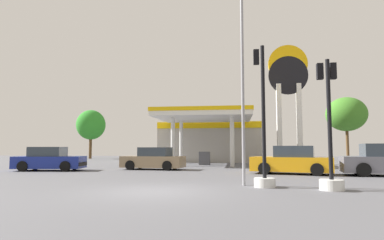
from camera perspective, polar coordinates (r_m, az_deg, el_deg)
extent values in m
plane|color=#56565B|center=(11.07, -6.61, -12.28)|extent=(90.00, 90.00, 0.00)
cube|color=#ADA89E|center=(34.60, 3.33, -3.96)|extent=(10.11, 6.38, 3.97)
cube|color=#EAB70C|center=(31.44, 2.87, -0.88)|extent=(10.11, 0.12, 0.60)
cube|color=white|center=(27.63, 2.19, 0.53)|extent=(7.77, 7.25, 0.35)
cube|color=#EAB70C|center=(27.66, 2.19, 1.20)|extent=(7.87, 7.35, 0.30)
cylinder|color=silver|center=(25.87, -3.37, -3.77)|extent=(0.32, 0.32, 3.86)
cylinder|color=silver|center=(25.39, 7.03, -3.72)|extent=(0.32, 0.32, 3.86)
cylinder|color=silver|center=(29.79, -1.90, -3.92)|extent=(0.32, 0.32, 3.86)
cylinder|color=silver|center=(29.38, 7.12, -3.87)|extent=(0.32, 0.32, 3.86)
cube|color=#4C4C51|center=(27.52, 2.21, -6.72)|extent=(0.90, 0.60, 1.10)
cube|color=white|center=(29.80, 15.03, -0.63)|extent=(0.40, 0.56, 7.11)
cube|color=white|center=(30.08, 18.30, -0.59)|extent=(0.40, 0.56, 7.11)
cylinder|color=black|center=(30.54, 16.47, 7.51)|extent=(3.44, 0.22, 3.44)
cylinder|color=#F2B20C|center=(30.80, 16.42, 9.39)|extent=(3.44, 0.22, 3.44)
cube|color=white|center=(30.71, 16.43, 8.43)|extent=(3.17, 0.08, 0.62)
cylinder|color=black|center=(18.15, 12.56, -8.26)|extent=(0.69, 0.38, 0.65)
cylinder|color=black|center=(19.87, 13.43, -7.94)|extent=(0.69, 0.38, 0.65)
cylinder|color=black|center=(17.88, 21.05, -8.11)|extent=(0.69, 0.38, 0.65)
cylinder|color=black|center=(19.63, 21.17, -7.79)|extent=(0.69, 0.38, 0.65)
cube|color=orange|center=(18.83, 17.02, -7.39)|extent=(4.60, 2.82, 0.77)
cube|color=#2D3842|center=(18.79, 17.44, -5.33)|extent=(2.38, 2.05, 0.65)
cube|color=black|center=(19.14, 10.70, -7.81)|extent=(0.55, 1.68, 0.24)
cylinder|color=black|center=(21.59, -10.77, -7.78)|extent=(0.64, 0.28, 0.62)
cylinder|color=black|center=(23.11, -9.03, -7.61)|extent=(0.64, 0.28, 0.62)
cylinder|color=black|center=(20.67, -4.35, -7.98)|extent=(0.64, 0.28, 0.62)
cylinder|color=black|center=(22.25, -2.99, -7.77)|extent=(0.64, 0.28, 0.62)
cube|color=#8C7556|center=(21.86, -6.82, -7.26)|extent=(4.23, 2.14, 0.74)
cube|color=#2D3842|center=(21.79, -6.44, -5.59)|extent=(2.09, 1.71, 0.62)
cube|color=black|center=(22.65, -11.58, -7.38)|extent=(0.29, 1.62, 0.23)
cylinder|color=black|center=(22.94, -19.83, -7.39)|extent=(0.66, 0.31, 0.63)
cylinder|color=black|center=(21.34, -21.30, -7.55)|extent=(0.66, 0.31, 0.63)
cylinder|color=black|center=(23.88, -25.72, -7.08)|extent=(0.66, 0.31, 0.63)
cylinder|color=black|center=(22.35, -27.54, -7.20)|extent=(0.66, 0.31, 0.63)
cube|color=navy|center=(22.59, -23.62, -6.79)|extent=(4.36, 2.35, 0.75)
cube|color=#2D3842|center=(22.63, -23.91, -5.13)|extent=(2.18, 1.82, 0.63)
cube|color=black|center=(21.90, -18.67, -7.29)|extent=(0.37, 1.65, 0.24)
cylinder|color=black|center=(20.18, 26.79, -7.44)|extent=(0.73, 0.35, 0.70)
cylinder|color=black|center=(18.33, 27.81, -7.71)|extent=(0.73, 0.35, 0.70)
cylinder|color=silver|center=(12.15, 23.27, -10.40)|extent=(0.80, 0.80, 0.36)
cylinder|color=black|center=(12.12, 22.91, 0.25)|extent=(0.14, 0.14, 4.14)
cube|color=black|center=(12.48, 21.47, 7.91)|extent=(0.21, 0.20, 0.57)
sphere|color=red|center=(12.63, 21.31, 8.59)|extent=(0.15, 0.15, 0.15)
sphere|color=#D89E0C|center=(12.59, 21.34, 7.79)|extent=(0.15, 0.15, 0.15)
sphere|color=green|center=(12.55, 21.36, 6.99)|extent=(0.15, 0.15, 0.15)
cube|color=black|center=(12.59, 23.44, 7.86)|extent=(0.21, 0.20, 0.57)
sphere|color=red|center=(12.74, 23.26, 8.54)|extent=(0.15, 0.15, 0.15)
sphere|color=#D89E0C|center=(12.70, 23.29, 7.74)|extent=(0.15, 0.15, 0.15)
sphere|color=green|center=(12.67, 23.31, 6.95)|extent=(0.15, 0.15, 0.15)
cylinder|color=silver|center=(12.36, 12.62, -10.64)|extent=(0.77, 0.77, 0.33)
cylinder|color=black|center=(12.37, 12.40, 1.60)|extent=(0.14, 0.14, 4.94)
cube|color=black|center=(12.91, 11.18, 10.75)|extent=(0.21, 0.20, 0.57)
sphere|color=red|center=(13.08, 11.13, 11.36)|extent=(0.15, 0.15, 0.15)
sphere|color=#D89E0C|center=(13.03, 11.14, 10.60)|extent=(0.15, 0.15, 0.15)
sphere|color=green|center=(12.98, 11.16, 9.84)|extent=(0.15, 0.15, 0.15)
cylinder|color=brown|center=(45.16, -17.37, -4.54)|extent=(0.38, 0.38, 3.06)
ellipsoid|color=#2D8628|center=(45.27, -17.27, -0.80)|extent=(3.78, 3.78, 3.93)
cylinder|color=brown|center=(38.78, 2.22, -4.87)|extent=(0.30, 0.30, 2.87)
ellipsoid|color=#349028|center=(38.87, 2.20, -0.87)|extent=(3.42, 3.42, 2.88)
cylinder|color=brown|center=(40.32, 25.57, -3.93)|extent=(0.32, 0.32, 3.54)
ellipsoid|color=#3C7825|center=(40.49, 25.40, 0.93)|extent=(4.42, 4.42, 3.83)
cylinder|color=gray|center=(12.96, 8.86, 6.13)|extent=(0.12, 0.12, 7.79)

